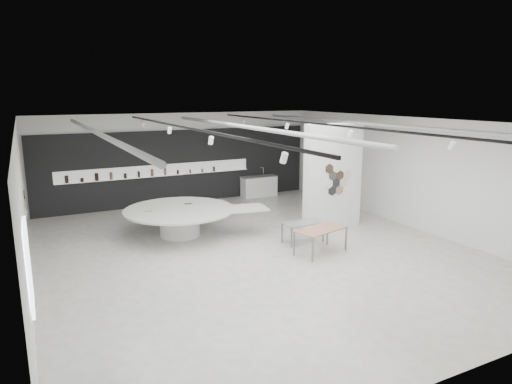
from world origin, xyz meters
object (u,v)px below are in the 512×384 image
partition_column (333,176)px  sample_table_stone (303,224)px  display_island (182,218)px  kitchen_counter (259,186)px  sample_table_wood (321,230)px

partition_column → sample_table_stone: partition_column is taller
display_island → sample_table_stone: display_island is taller
partition_column → kitchen_counter: bearing=90.0°
kitchen_counter → display_island: bearing=-140.0°
display_island → kitchen_counter: kitchen_counter is taller
partition_column → sample_table_stone: size_ratio=2.85×
partition_column → kitchen_counter: size_ratio=2.20×
sample_table_stone → kitchen_counter: bearing=74.4°
sample_table_stone → kitchen_counter: (1.81, 6.48, -0.12)m
partition_column → kitchen_counter: (0.00, 5.52, -1.33)m
sample_table_stone → display_island: bearing=143.1°
partition_column → display_island: (-4.96, 1.42, -1.21)m
display_island → sample_table_wood: size_ratio=2.79×
display_island → sample_table_stone: size_ratio=3.81×
partition_column → display_island: size_ratio=0.75×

